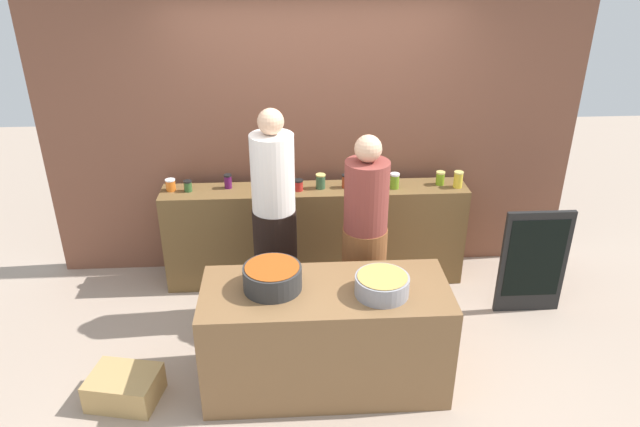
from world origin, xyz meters
name	(u,v)px	position (x,y,z in m)	size (l,w,h in m)	color
ground	(323,353)	(0.00, 0.00, 0.00)	(12.00, 12.00, 0.00)	tan
storefront_wall	(313,114)	(0.00, 1.45, 1.50)	(4.80, 0.12, 3.00)	brown
display_shelf	(315,235)	(0.00, 1.10, 0.46)	(2.70, 0.36, 0.93)	brown
prep_table	(325,336)	(0.00, -0.30, 0.40)	(1.70, 0.70, 0.80)	brown
preserve_jar_0	(171,185)	(-1.26, 1.13, 0.98)	(0.09, 0.09, 0.10)	orange
preserve_jar_1	(188,186)	(-1.10, 1.11, 0.98)	(0.07, 0.07, 0.10)	#305B2B
preserve_jar_2	(228,181)	(-0.76, 1.16, 0.99)	(0.07, 0.07, 0.13)	#56154D
preserve_jar_3	(271,183)	(-0.39, 1.10, 0.99)	(0.08, 0.08, 0.12)	#AF2714
preserve_jar_4	(298,185)	(-0.15, 1.07, 0.98)	(0.08, 0.08, 0.10)	#B42521
preserve_jar_5	(321,181)	(0.05, 1.10, 0.99)	(0.09, 0.09, 0.13)	#335A3A
preserve_jar_6	(346,181)	(0.27, 1.10, 0.99)	(0.07, 0.07, 0.12)	#94351B
preserve_jar_7	(395,181)	(0.70, 1.06, 1.00)	(0.08, 0.08, 0.14)	olive
preserve_jar_8	(440,178)	(1.12, 1.12, 0.99)	(0.08, 0.08, 0.12)	olive
preserve_jar_9	(458,179)	(1.26, 1.05, 1.00)	(0.08, 0.08, 0.15)	gold
cooking_pot_left	(272,278)	(-0.36, -0.27, 0.88)	(0.40, 0.40, 0.17)	#2D2D2D
cooking_pot_center	(382,285)	(0.37, -0.38, 0.87)	(0.36, 0.36, 0.14)	gray
cook_with_tongs	(275,230)	(-0.35, 0.52, 0.83)	(0.35, 0.35, 1.82)	black
cook_in_cap	(365,246)	(0.35, 0.36, 0.75)	(0.35, 0.35, 1.66)	brown
bread_crate	(125,387)	(-1.42, -0.41, 0.11)	(0.47, 0.35, 0.22)	tan
chalkboard_sign	(533,262)	(1.80, 0.48, 0.48)	(0.57, 0.04, 0.95)	black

